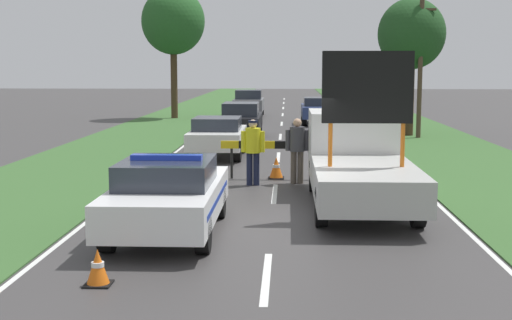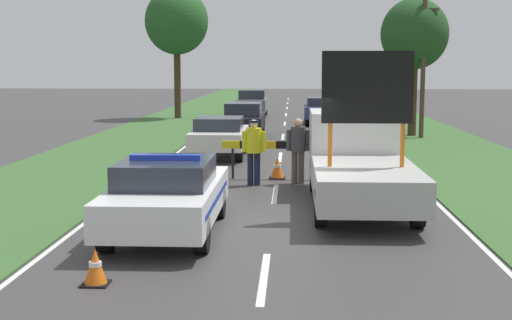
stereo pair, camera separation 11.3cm
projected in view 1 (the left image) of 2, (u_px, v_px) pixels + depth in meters
name	position (u px, v px, depth m)	size (l,w,h in m)	color
ground_plane	(272.00, 224.00, 14.34)	(160.00, 160.00, 0.00)	#3D3A3A
lane_markings	(280.00, 136.00, 31.78)	(7.62, 73.41, 0.01)	silver
grass_verge_left	(152.00, 130.00, 34.41)	(4.71, 120.00, 0.03)	#38602D
grass_verge_right	(412.00, 132.00, 33.87)	(4.71, 120.00, 0.03)	#38602D
police_car	(168.00, 195.00, 13.41)	(1.89, 4.65, 1.52)	white
work_truck	(358.00, 158.00, 16.44)	(2.13, 6.27, 3.45)	white
road_barrier	(275.00, 148.00, 19.85)	(3.02, 0.08, 1.06)	black
police_officer	(253.00, 146.00, 18.76)	(0.63, 0.40, 1.75)	#191E38
pedestrian_civilian	(297.00, 145.00, 19.04)	(0.63, 0.40, 1.76)	brown
traffic_cone_near_police	(276.00, 168.00, 19.99)	(0.44, 0.44, 0.61)	black
traffic_cone_centre_front	(193.00, 166.00, 20.43)	(0.44, 0.44, 0.60)	black
traffic_cone_near_truck	(98.00, 267.00, 10.30)	(0.39, 0.39, 0.54)	black
queued_car_van_white	(218.00, 136.00, 24.55)	(1.78, 3.98, 1.38)	silver
queued_car_sedan_black	(241.00, 119.00, 31.17)	(1.71, 4.69, 1.53)	black
queued_car_hatch_blue	(319.00, 110.00, 38.22)	(1.89, 4.18, 1.44)	navy
queued_car_suv_grey	(249.00, 103.00, 44.07)	(1.78, 3.91, 1.62)	slate
roadside_tree_near_left	(412.00, 35.00, 31.34)	(2.97, 2.97, 6.08)	#42301E
roadside_tree_near_right	(173.00, 22.00, 41.48)	(3.69, 3.69, 7.62)	#42301E
utility_pole	(420.00, 65.00, 30.50)	(1.20, 0.20, 6.11)	#473828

